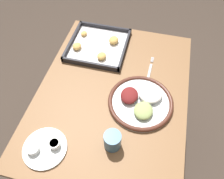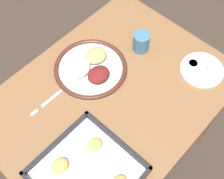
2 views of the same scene
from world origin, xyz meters
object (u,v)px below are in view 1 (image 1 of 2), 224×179
at_px(baking_tray, 98,46).
at_px(fork, 149,75).
at_px(dinner_plate, 141,101).
at_px(saucer_plate, 44,148).
at_px(drinking_cup, 112,141).

bearing_deg(baking_tray, fork, -113.59).
xyz_separation_m(dinner_plate, saucer_plate, (-0.31, 0.34, -0.00)).
relative_size(dinner_plate, fork, 1.32).
bearing_deg(fork, saucer_plate, 145.60).
bearing_deg(fork, baking_tray, 68.02).
height_order(fork, drinking_cup, drinking_cup).
relative_size(fork, baking_tray, 0.72).
xyz_separation_m(dinner_plate, drinking_cup, (-0.23, 0.08, 0.03)).
bearing_deg(baking_tray, dinner_plate, -136.52).
xyz_separation_m(fork, baking_tray, (0.13, 0.31, 0.01)).
xyz_separation_m(fork, saucer_plate, (-0.49, 0.35, 0.01)).
relative_size(baking_tray, drinking_cup, 3.76).
distance_m(dinner_plate, drinking_cup, 0.24).
bearing_deg(baking_tray, saucer_plate, 175.61).
xyz_separation_m(dinner_plate, fork, (0.18, -0.01, -0.01)).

